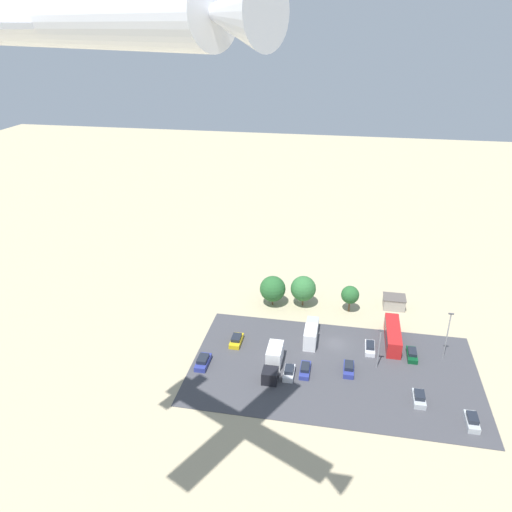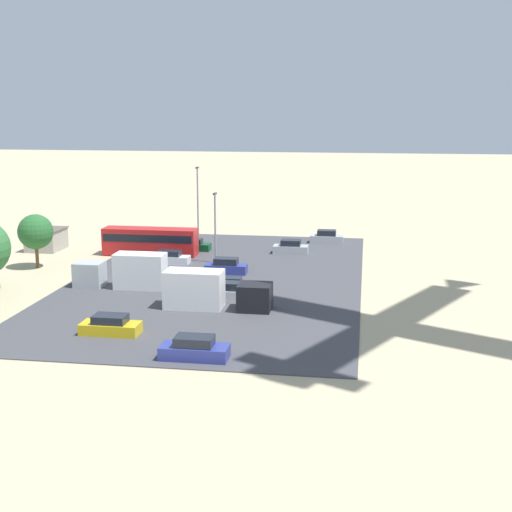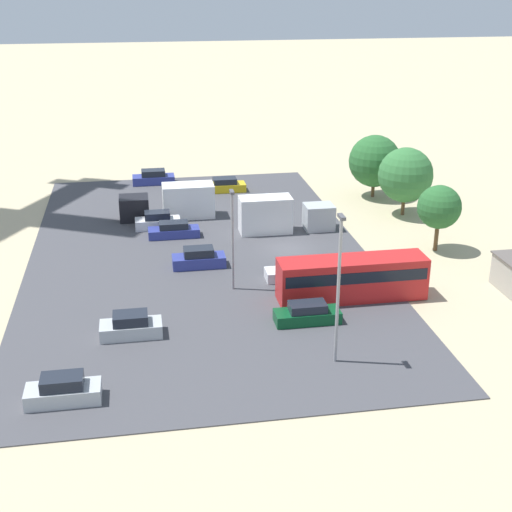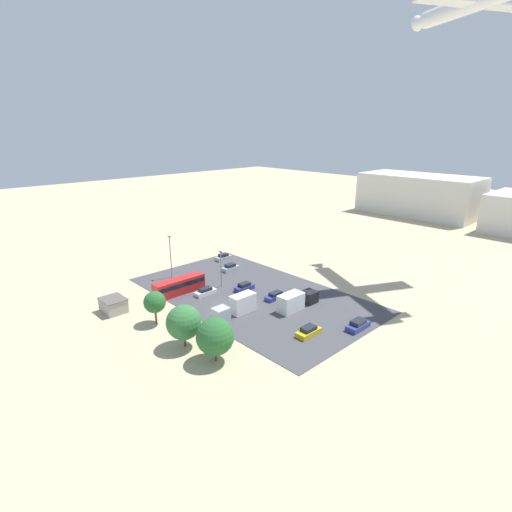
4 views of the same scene
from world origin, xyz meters
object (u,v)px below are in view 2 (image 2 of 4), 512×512
at_px(parked_car_3, 169,258).
at_px(parked_car_7, 327,237).
at_px(parked_car_8, 226,267).
at_px(parked_car_0, 110,326).
at_px(parked_truck_1, 126,272).
at_px(parked_car_6, 227,286).
at_px(shed_building, 46,239).
at_px(parked_car_5, 237,293).
at_px(parked_car_4, 291,248).
at_px(parked_car_1, 194,349).
at_px(parked_truck_0, 211,291).
at_px(parked_car_2, 192,245).
at_px(bus, 150,240).

bearing_deg(parked_car_3, parked_car_7, 131.67).
distance_m(parked_car_3, parked_car_8, 8.09).
relative_size(parked_car_0, parked_car_3, 1.00).
height_order(parked_car_8, parked_truck_1, parked_truck_1).
bearing_deg(parked_car_6, parked_truck_1, 89.30).
xyz_separation_m(shed_building, parked_car_7, (-9.47, 33.38, -0.55)).
height_order(parked_car_3, parked_car_5, parked_car_5).
distance_m(parked_car_4, parked_car_8, 12.50).
xyz_separation_m(parked_car_1, parked_car_3, (-29.17, -9.96, -0.07)).
xyz_separation_m(shed_building, parked_car_5, (19.07, 26.94, -0.56)).
bearing_deg(parked_car_5, parked_car_1, -0.57).
distance_m(parked_car_5, parked_car_6, 2.96).
relative_size(parked_car_0, parked_car_1, 0.96).
bearing_deg(parked_car_6, parked_car_0, 154.74).
bearing_deg(parked_truck_0, parked_car_7, 165.56).
bearing_deg(parked_truck_0, parked_car_0, -37.25).
height_order(parked_car_2, parked_truck_0, parked_truck_0).
bearing_deg(parked_car_6, parked_car_3, 38.10).
relative_size(parked_car_3, parked_truck_1, 0.51).
distance_m(parked_car_2, parked_car_4, 12.02).
relative_size(parked_car_0, parked_car_5, 1.08).
bearing_deg(parked_truck_0, parked_car_3, -153.31).
xyz_separation_m(parked_car_1, parked_truck_0, (-12.38, -1.52, 0.83)).
height_order(parked_car_3, parked_car_6, parked_car_3).
distance_m(parked_car_5, parked_car_8, 10.47).
bearing_deg(parked_car_8, parked_car_1, 6.26).
distance_m(parked_car_4, parked_car_6, 19.04).
distance_m(shed_building, parked_truck_0, 33.53).
bearing_deg(parked_car_4, parked_truck_0, 169.94).
bearing_deg(shed_building, parked_car_8, 69.41).
relative_size(parked_truck_0, parked_truck_1, 1.04).
bearing_deg(parked_car_8, parked_car_0, -12.96).
relative_size(parked_car_1, parked_truck_0, 0.51).
bearing_deg(parked_car_7, parked_car_8, -26.91).
relative_size(shed_building, parked_car_1, 0.99).
xyz_separation_m(parked_car_8, parked_truck_0, (13.03, 1.27, 0.82)).
distance_m(parked_car_6, parked_car_7, 27.05).
height_order(parked_car_1, parked_truck_0, parked_truck_0).
relative_size(parked_car_0, parked_car_2, 0.99).
relative_size(parked_car_3, parked_car_5, 1.08).
relative_size(bus, parked_car_5, 2.62).
distance_m(parked_car_5, parked_car_7, 29.25).
bearing_deg(parked_truck_0, parked_car_4, 169.94).
bearing_deg(parked_car_8, parked_car_3, -117.61).
bearing_deg(shed_building, parked_truck_1, 43.86).
distance_m(bus, parked_car_7, 22.59).
xyz_separation_m(parked_car_2, parked_car_7, (-7.28, 15.83, 0.09)).
relative_size(bus, parked_car_6, 2.37).
xyz_separation_m(parked_car_5, parked_truck_1, (-2.75, -11.26, 0.87)).
distance_m(parked_car_1, parked_truck_1, 21.27).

